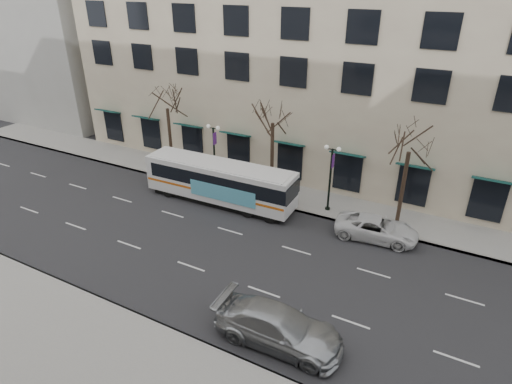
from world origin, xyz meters
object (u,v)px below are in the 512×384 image
Objects in this scene: silver_car at (279,327)px; tree_far_mid at (273,111)px; city_bus at (221,181)px; lamp_post_right at (330,175)px; white_pickup at (376,228)px; lamp_post_left at (214,152)px; tree_far_right at (411,138)px; tree_far_left at (166,98)px.

tree_far_mid is at bearing 25.85° from silver_car.
tree_far_mid is 6.64m from city_bus.
lamp_post_right reaches higher than white_pickup.
lamp_post_left is at bearing 180.00° from lamp_post_right.
lamp_post_right is 13.73m from silver_car.
lamp_post_right is (-4.99, -0.60, -3.48)m from tree_far_right.
lamp_post_left is at bearing 129.22° from city_bus.
lamp_post_left is at bearing 76.22° from white_pickup.
silver_car is at bearing -47.54° from lamp_post_left.
tree_far_mid is 6.40m from lamp_post_left.
tree_far_left is at bearing 177.71° from lamp_post_right.
lamp_post_left is at bearing -6.83° from tree_far_left.
tree_far_right is 1.28× the size of silver_car.
lamp_post_right is at bearing -173.15° from tree_far_right.
white_pickup is at bearing -7.75° from tree_far_left.
lamp_post_right is at bearing 16.70° from city_bus.
tree_far_left is at bearing -180.00° from tree_far_mid.
lamp_post_left is 18.27m from silver_car.
tree_far_mid reaches higher than silver_car.
lamp_post_right is at bearing 7.97° from silver_car.
tree_far_mid is at bearing 173.17° from lamp_post_right.
tree_far_left is 1.32× the size of silver_car.
city_bus is (-7.83, -2.54, -1.16)m from lamp_post_right.
lamp_post_right is (10.00, 0.00, 0.00)m from lamp_post_left.
lamp_post_right is 0.96× the size of white_pickup.
white_pickup is at bearing -10.81° from silver_car.
white_pickup is (11.94, 0.54, -1.03)m from city_bus.
tree_far_left is 10.00m from tree_far_mid.
tree_far_mid reaches higher than tree_far_left.
tree_far_left is at bearing 173.17° from lamp_post_left.
lamp_post_left is (-4.99, -0.60, -3.96)m from tree_far_mid.
lamp_post_left and lamp_post_right have the same top height.
city_bus reaches higher than silver_car.
lamp_post_left is 3.53m from city_bus.
tree_far_left reaches higher than white_pickup.
lamp_post_right reaches higher than silver_car.
white_pickup is at bearing -15.92° from tree_far_mid.
city_bus is at bearing -23.63° from tree_far_left.
tree_far_right reaches higher than city_bus.
tree_far_left is 0.98× the size of tree_far_mid.
tree_far_right is 15.40m from lamp_post_left.
city_bus is (2.17, -2.54, -1.16)m from lamp_post_left.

